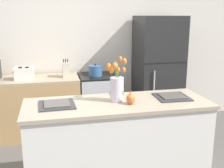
{
  "coord_description": "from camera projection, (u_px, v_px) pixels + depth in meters",
  "views": [
    {
      "loc": [
        -0.62,
        -2.52,
        1.78
      ],
      "look_at": [
        0.0,
        0.25,
        1.08
      ],
      "focal_mm": 45.0,
      "sensor_mm": 36.0,
      "label": 1
    }
  ],
  "objects": [
    {
      "name": "back_counter",
      "position": [
        22.0,
        108.0,
        4.13
      ],
      "size": [
        1.68,
        0.6,
        0.88
      ],
      "color": "tan",
      "rests_on": "ground_plane"
    },
    {
      "name": "refrigerator",
      "position": [
        158.0,
        73.0,
        4.47
      ],
      "size": [
        0.68,
        0.67,
        1.76
      ],
      "color": "black",
      "rests_on": "ground_plane"
    },
    {
      "name": "flower_vase",
      "position": [
        117.0,
        85.0,
        2.71
      ],
      "size": [
        0.19,
        0.18,
        0.44
      ],
      "color": "silver",
      "rests_on": "kitchen_island"
    },
    {
      "name": "pear_figurine",
      "position": [
        131.0,
        98.0,
        2.64
      ],
      "size": [
        0.09,
        0.09,
        0.14
      ],
      "color": "#C66B33",
      "rests_on": "kitchen_island"
    },
    {
      "name": "plate_setting_right",
      "position": [
        172.0,
        97.0,
        2.86
      ],
      "size": [
        0.34,
        0.34,
        0.02
      ],
      "color": "#333338",
      "rests_on": "kitchen_island"
    },
    {
      "name": "knife_block",
      "position": [
        66.0,
        70.0,
        4.11
      ],
      "size": [
        0.1,
        0.14,
        0.27
      ],
      "color": "beige",
      "rests_on": "back_counter"
    },
    {
      "name": "toaster",
      "position": [
        24.0,
        73.0,
        3.97
      ],
      "size": [
        0.28,
        0.18,
        0.17
      ],
      "color": "silver",
      "rests_on": "back_counter"
    },
    {
      "name": "plate_setting_left",
      "position": [
        57.0,
        104.0,
        2.61
      ],
      "size": [
        0.34,
        0.34,
        0.02
      ],
      "color": "#333338",
      "rests_on": "kitchen_island"
    },
    {
      "name": "cooking_pot",
      "position": [
        95.0,
        71.0,
        4.21
      ],
      "size": [
        0.21,
        0.21,
        0.18
      ],
      "color": "#386093",
      "rests_on": "stove_range"
    },
    {
      "name": "back_wall",
      "position": [
        88.0,
        42.0,
        4.51
      ],
      "size": [
        5.2,
        0.08,
        2.7
      ],
      "color": "silver",
      "rests_on": "ground_plane"
    },
    {
      "name": "kitchen_island",
      "position": [
        117.0,
        147.0,
        2.83
      ],
      "size": [
        1.8,
        0.66,
        0.96
      ],
      "color": "silver",
      "rests_on": "ground_plane"
    },
    {
      "name": "stove_range",
      "position": [
        99.0,
        103.0,
        4.37
      ],
      "size": [
        0.6,
        0.61,
        0.88
      ],
      "color": "#B2B5B7",
      "rests_on": "ground_plane"
    }
  ]
}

